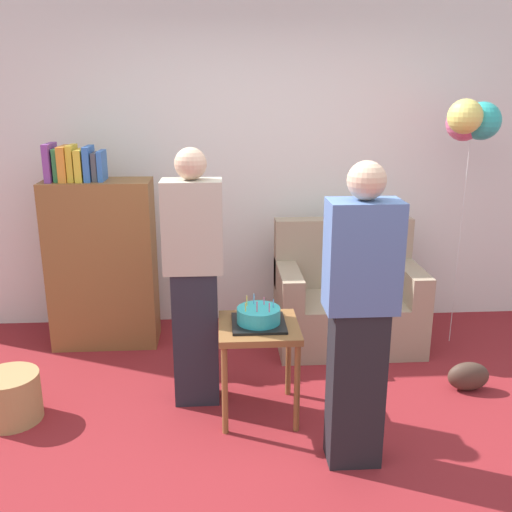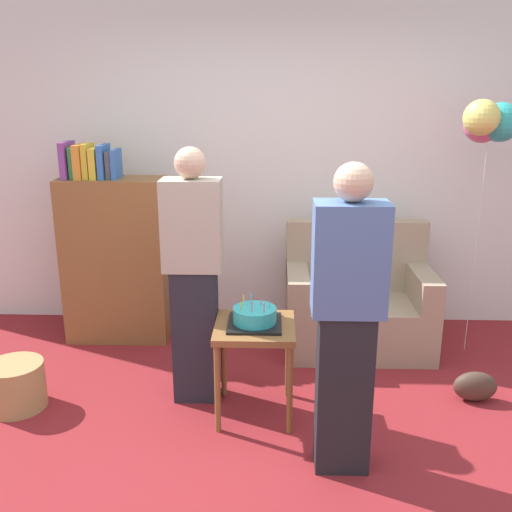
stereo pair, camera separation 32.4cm
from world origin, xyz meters
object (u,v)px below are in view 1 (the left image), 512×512
birthday_cake (259,317)px  person_blowing_candles (194,278)px  balloon_bunch (471,120)px  couch (346,301)px  person_holding_cake (359,318)px  side_table (259,338)px  handbag (468,376)px  wicker_basket (11,397)px  bookshelf (101,260)px

birthday_cake → person_blowing_candles: person_blowing_candles is taller
birthday_cake → balloon_bunch: bearing=31.2°
couch → person_holding_cake: bearing=-100.7°
side_table → birthday_cake: bearing=-141.9°
side_table → handbag: size_ratio=2.13×
wicker_basket → couch: bearing=23.6°
couch → person_blowing_candles: person_blowing_candles is taller
bookshelf → handbag: bearing=-19.9°
bookshelf → person_holding_cake: bearing=-45.0°
bookshelf → couch: bearing=-3.1°
bookshelf → side_table: size_ratio=2.64×
couch → balloon_bunch: bearing=-2.4°
wicker_basket → birthday_cake: bearing=-0.6°
birthday_cake → side_table: bearing=38.1°
couch → wicker_basket: size_ratio=3.06×
balloon_bunch → handbag: bearing=-103.2°
person_blowing_candles → wicker_basket: (-1.13, -0.17, -0.68)m
couch → side_table: size_ratio=1.85×
bookshelf → person_holding_cake: person_holding_cake is taller
couch → wicker_basket: bearing=-156.4°
handbag → balloon_bunch: size_ratio=0.15×
side_table → person_holding_cake: (0.48, -0.50, 0.33)m
person_blowing_candles → side_table: bearing=-13.6°
couch → bookshelf: (-1.90, 0.10, 0.35)m
couch → handbag: (0.66, -0.82, -0.24)m
birthday_cake → person_holding_cake: person_holding_cake is taller
person_blowing_candles → balloon_bunch: balloon_bunch is taller
side_table → person_blowing_candles: (-0.39, 0.19, 0.33)m
handbag → balloon_bunch: balloon_bunch is taller
handbag → balloon_bunch: bearing=76.8°
person_holding_cake → balloon_bunch: (1.13, 1.48, 0.90)m
bookshelf → birthday_cake: size_ratio=4.91×
birthday_cake → balloon_bunch: balloon_bunch is taller
handbag → side_table: bearing=-172.5°
person_blowing_candles → couch: bearing=48.1°
person_holding_cake → birthday_cake: bearing=-51.8°
person_holding_cake → wicker_basket: size_ratio=4.53×
birthday_cake → person_holding_cake: 0.72m
birthday_cake → handbag: birthday_cake is taller
handbag → birthday_cake: bearing=-172.5°
person_holding_cake → handbag: (0.95, 0.69, -0.73)m
wicker_basket → bookshelf: bearing=71.3°
couch → birthday_cake: 1.30m
person_holding_cake → wicker_basket: bearing=-20.1°
side_table → person_holding_cake: bearing=-46.2°
person_holding_cake → handbag: 1.38m
couch → birthday_cake: bearing=-127.0°
birthday_cake → person_holding_cake: size_ratio=0.20×
wicker_basket → handbag: bearing=3.3°
couch → handbag: size_ratio=3.93×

